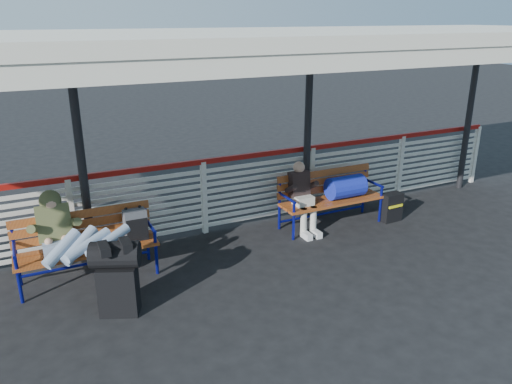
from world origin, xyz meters
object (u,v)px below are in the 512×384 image
luggage_stack (117,275)px  companion_person (303,197)px  bench_right (338,190)px  traveler_man (76,239)px  suitcase_side (391,207)px  bench_left (99,236)px

luggage_stack → companion_person: (3.18, 1.13, 0.09)m
bench_right → companion_person: 0.69m
luggage_stack → traveler_man: 0.80m
traveler_man → suitcase_side: bearing=1.7°
luggage_stack → suitcase_side: size_ratio=1.86×
bench_right → companion_person: bearing=-180.0°
companion_person → suitcase_side: (1.60, -0.30, -0.35)m
bench_left → suitcase_side: bench_left is taller
luggage_stack → companion_person: size_ratio=0.81×
traveler_man → companion_person: traveler_man is taller
bench_right → suitcase_side: size_ratio=3.62×
bench_right → suitcase_side: 1.02m
luggage_stack → suitcase_side: luggage_stack is taller
companion_person → bench_right: bearing=0.0°
bench_left → suitcase_side: 4.82m
bench_right → traveler_man: traveler_man is taller
bench_right → companion_person: (-0.69, -0.00, -0.01)m
luggage_stack → bench_left: (-0.03, 1.04, 0.08)m
bench_left → bench_right: size_ratio=1.00×
bench_left → traveler_man: (-0.31, -0.35, 0.16)m
luggage_stack → traveler_man: bearing=139.8°
bench_right → suitcase_side: (0.91, -0.30, -0.36)m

